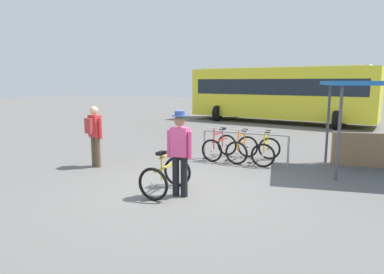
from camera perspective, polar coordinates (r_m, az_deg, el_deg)
The scene contains 9 objects.
ground_plane at distance 7.30m, azimuth -2.21°, elevation -8.92°, with size 80.00×80.00×0.00m, color #605E5B.
bike_rack_rail at distance 9.69m, azimuth 8.78°, elevation -0.58°, with size 2.51×0.19×0.88m.
racked_bike_red at distance 10.16m, azimuth 4.68°, elevation -1.59°, with size 0.81×1.18×0.97m.
racked_bike_orange at distance 9.94m, azimuth 8.46°, elevation -1.91°, with size 0.74×1.15×0.97m.
racked_bike_yellow at distance 9.77m, azimuth 12.39°, elevation -2.23°, with size 0.67×1.09×0.97m.
featured_bicycle at distance 7.12m, azimuth -3.93°, elevation -5.35°, with size 0.70×1.22×1.09m.
person_with_featured_bike at distance 6.70m, azimuth -2.07°, elevation -2.20°, with size 0.53×0.32×1.72m.
pedestrian_with_backpack at distance 9.43m, azimuth -16.10°, elevation 0.73°, with size 0.51×0.41×1.64m.
bus_distant at distance 19.70m, azimuth 14.55°, elevation 7.44°, with size 10.28×4.54×3.08m.
Camera 1 is at (2.90, -6.30, 2.29)m, focal length 31.70 mm.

